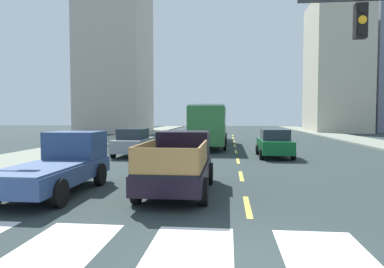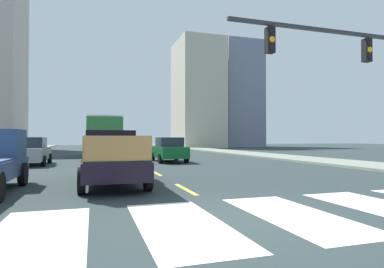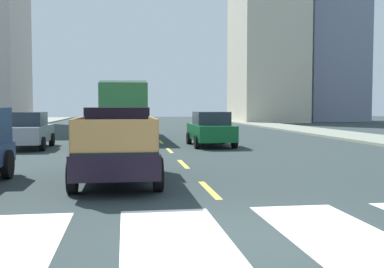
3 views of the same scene
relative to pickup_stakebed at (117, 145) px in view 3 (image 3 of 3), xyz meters
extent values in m
plane|color=#293435|center=(2.20, -5.99, -0.94)|extent=(160.00, 160.00, 0.00)
cube|color=gray|center=(14.74, 12.01, -0.86)|extent=(3.97, 110.00, 0.15)
cube|color=white|center=(-1.57, -5.99, -0.93)|extent=(1.64, 3.95, 0.01)
cube|color=white|center=(0.95, -5.99, -0.93)|extent=(1.64, 3.95, 0.01)
cube|color=white|center=(3.46, -5.99, -0.93)|extent=(1.64, 3.95, 0.01)
cube|color=gold|center=(2.20, -1.99, -0.93)|extent=(0.16, 2.40, 0.01)
cube|color=gold|center=(2.20, 3.01, -0.93)|extent=(0.16, 2.40, 0.01)
cube|color=gold|center=(2.20, 8.01, -0.93)|extent=(0.16, 2.40, 0.01)
cube|color=gold|center=(2.20, 13.01, -0.93)|extent=(0.16, 2.40, 0.01)
cube|color=gold|center=(2.20, 18.01, -0.93)|extent=(0.16, 2.40, 0.01)
cube|color=gold|center=(2.20, 23.01, -0.93)|extent=(0.16, 2.40, 0.01)
cube|color=gold|center=(2.20, 28.01, -0.93)|extent=(0.16, 2.40, 0.01)
cube|color=gold|center=(2.20, 33.01, -0.93)|extent=(0.16, 2.40, 0.01)
cube|color=black|center=(0.00, -0.44, -0.26)|extent=(1.96, 5.20, 0.56)
cube|color=black|center=(0.00, 1.26, 0.52)|extent=(1.84, 1.60, 1.00)
cube|color=#19232D|center=(0.00, 1.70, 0.70)|extent=(1.72, 0.08, 0.56)
cube|color=black|center=(0.00, -1.39, 0.05)|extent=(1.84, 3.30, 0.06)
cylinder|color=black|center=(-0.98, 1.12, -0.54)|extent=(0.22, 0.80, 0.80)
cylinder|color=black|center=(0.98, 1.12, -0.54)|extent=(0.22, 0.80, 0.80)
cylinder|color=black|center=(-0.98, -2.00, -0.54)|extent=(0.22, 0.80, 0.80)
cylinder|color=black|center=(0.98, -2.00, -0.54)|extent=(0.22, 0.80, 0.80)
cube|color=olive|center=(-0.90, -1.39, 0.43)|extent=(0.06, 3.17, 0.70)
cube|color=olive|center=(0.90, -1.39, 0.43)|extent=(0.06, 3.17, 0.70)
cube|color=olive|center=(0.00, -2.97, 0.43)|extent=(1.80, 0.06, 0.70)
cylinder|color=black|center=(-2.99, 0.47, -0.54)|extent=(0.22, 0.80, 0.80)
cube|color=#307238|center=(0.16, 16.58, 0.91)|extent=(2.50, 10.80, 2.70)
cube|color=#19232D|center=(0.16, 16.58, 1.26)|extent=(2.52, 9.94, 0.80)
cube|color=silver|center=(0.16, 16.58, 2.32)|extent=(2.40, 10.37, 0.12)
cylinder|color=black|center=(-1.09, 19.93, -0.44)|extent=(0.22, 1.00, 1.00)
cylinder|color=black|center=(1.41, 19.93, -0.44)|extent=(0.22, 1.00, 1.00)
cylinder|color=black|center=(-1.09, 13.61, -0.44)|extent=(0.22, 1.00, 1.00)
cylinder|color=black|center=(1.41, 13.61, -0.44)|extent=(0.22, 1.00, 1.00)
cube|color=#0F5728|center=(4.46, 10.01, -0.24)|extent=(1.80, 4.40, 0.76)
cube|color=#1E2833|center=(4.46, 9.86, 0.46)|extent=(1.58, 2.11, 0.64)
cylinder|color=black|center=(3.56, 11.38, -0.62)|extent=(0.22, 0.64, 0.64)
cylinder|color=black|center=(5.36, 11.38, -0.62)|extent=(0.22, 0.64, 0.64)
cylinder|color=black|center=(3.56, 8.65, -0.62)|extent=(0.22, 0.64, 0.64)
cylinder|color=black|center=(5.36, 8.65, -0.62)|extent=(0.22, 0.64, 0.64)
cube|color=gray|center=(-4.31, 9.89, -0.24)|extent=(1.80, 4.40, 0.76)
cube|color=#1E2833|center=(-4.31, 9.74, 0.46)|extent=(1.58, 2.11, 0.64)
cylinder|color=black|center=(-5.21, 11.25, -0.62)|extent=(0.22, 0.64, 0.64)
cylinder|color=black|center=(-3.41, 11.25, -0.62)|extent=(0.22, 0.64, 0.64)
cylinder|color=black|center=(-5.21, 8.52, -0.62)|extent=(0.22, 0.64, 0.64)
cylinder|color=black|center=(-3.41, 8.52, -0.62)|extent=(0.22, 0.64, 0.64)
cube|color=slate|center=(27.41, 46.39, 9.50)|extent=(7.81, 7.99, 20.86)
cube|color=beige|center=(18.06, 44.42, 8.95)|extent=(7.86, 10.26, 19.77)
camera|label=1|loc=(1.66, -11.86, 1.62)|focal=32.93mm
camera|label=2|loc=(-0.68, -11.91, 0.70)|focal=29.81mm
camera|label=3|loc=(0.21, -12.85, 1.06)|focal=43.61mm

